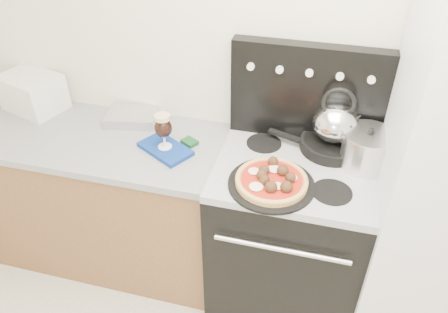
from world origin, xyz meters
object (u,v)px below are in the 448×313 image
(toaster_oven, at_px, (33,92))
(pizza_pan, at_px, (271,184))
(oven_mitt, at_px, (165,149))
(stove_body, at_px, (287,236))
(stock_pot, at_px, (367,150))
(base_cabinet, at_px, (104,200))
(beer_glass, at_px, (164,131))
(tea_kettle, at_px, (336,119))
(skillet, at_px, (331,145))
(pizza, at_px, (272,179))

(toaster_oven, relative_size, pizza_pan, 0.83)
(toaster_oven, distance_m, oven_mitt, 0.92)
(stove_body, xyz_separation_m, stock_pot, (0.31, 0.09, 0.57))
(base_cabinet, distance_m, beer_glass, 0.74)
(pizza_pan, xyz_separation_m, tea_kettle, (0.24, 0.35, 0.17))
(base_cabinet, distance_m, skillet, 1.37)
(toaster_oven, xyz_separation_m, pizza_pan, (1.46, -0.37, -0.08))
(stock_pot, bearing_deg, toaster_oven, 176.60)
(pizza_pan, xyz_separation_m, stock_pot, (0.40, 0.26, 0.08))
(beer_glass, distance_m, pizza_pan, 0.60)
(oven_mitt, bearing_deg, stove_body, 1.01)
(stove_body, bearing_deg, oven_mitt, -178.99)
(toaster_oven, height_order, pizza, toaster_oven)
(toaster_oven, distance_m, pizza, 1.50)
(pizza, height_order, stock_pot, stock_pot)
(pizza, xyz_separation_m, tea_kettle, (0.24, 0.35, 0.14))
(pizza, height_order, tea_kettle, tea_kettle)
(oven_mitt, distance_m, pizza_pan, 0.59)
(oven_mitt, distance_m, tea_kettle, 0.86)
(oven_mitt, relative_size, tea_kettle, 1.13)
(oven_mitt, height_order, beer_glass, beer_glass)
(base_cabinet, xyz_separation_m, beer_glass, (0.45, -0.04, 0.59))
(toaster_oven, bearing_deg, tea_kettle, 16.57)
(base_cabinet, relative_size, tea_kettle, 6.01)
(base_cabinet, height_order, stove_body, stove_body)
(beer_glass, bearing_deg, tea_kettle, 13.55)
(pizza_pan, bearing_deg, toaster_oven, 165.59)
(stock_pot, bearing_deg, beer_glass, -173.77)
(toaster_oven, bearing_deg, skillet, 16.57)
(base_cabinet, height_order, stock_pot, stock_pot)
(pizza_pan, distance_m, pizza, 0.03)
(stove_body, bearing_deg, pizza_pan, -117.69)
(pizza_pan, height_order, tea_kettle, tea_kettle)
(tea_kettle, bearing_deg, base_cabinet, -165.67)
(beer_glass, distance_m, pizza, 0.59)
(oven_mitt, xyz_separation_m, stock_pot, (0.97, 0.11, 0.09))
(tea_kettle, relative_size, stock_pot, 1.03)
(toaster_oven, bearing_deg, beer_glass, 3.56)
(tea_kettle, bearing_deg, beer_glass, -159.33)
(pizza, distance_m, stock_pot, 0.48)
(tea_kettle, bearing_deg, pizza_pan, -117.39)
(beer_glass, bearing_deg, pizza_pan, -15.48)
(beer_glass, bearing_deg, stove_body, 1.01)
(pizza_pan, bearing_deg, tea_kettle, 55.49)
(beer_glass, bearing_deg, toaster_oven, 166.29)
(pizza_pan, distance_m, skillet, 0.43)
(pizza_pan, distance_m, stock_pot, 0.49)
(toaster_oven, xyz_separation_m, stock_pot, (1.86, -0.11, 0.00))
(pizza, relative_size, stock_pot, 1.39)
(skillet, height_order, stock_pot, stock_pot)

